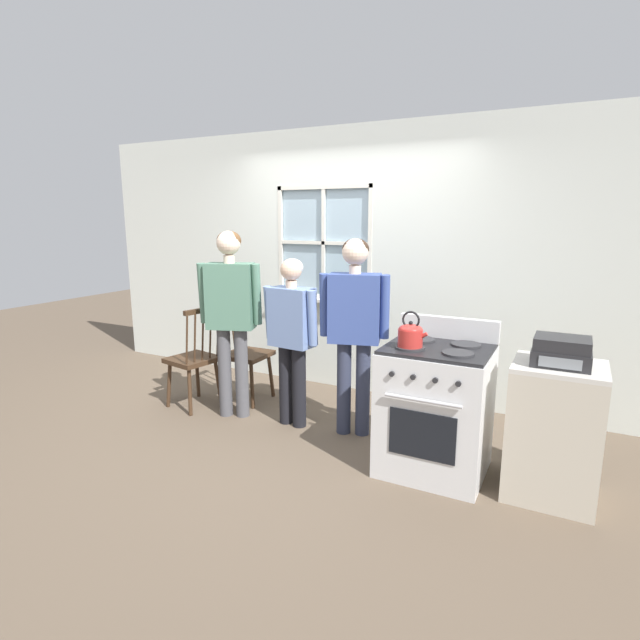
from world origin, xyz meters
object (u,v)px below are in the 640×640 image
Objects in this scene: person_elderly_left at (231,306)px; person_adult_right at (354,317)px; chair_near_wall at (246,355)px; person_teen_center at (292,328)px; potted_plant at (332,293)px; stove at (435,408)px; chair_by_window at (194,360)px; kettle at (411,334)px; side_counter at (554,431)px; stereo at (562,352)px.

person_elderly_left reaches higher than person_adult_right.
person_teen_center is at bearing -114.91° from chair_near_wall.
chair_near_wall is 1.10m from potted_plant.
person_elderly_left is 1.99m from stove.
chair_by_window is 2.38m from stove.
side_counter is at bearing 9.19° from kettle.
person_elderly_left is at bearing -167.32° from person_teen_center.
person_elderly_left is at bearing 175.29° from stove.
stove reaches higher than side_counter.
chair_by_window is 3.15m from side_counter.
person_teen_center is (0.73, -0.32, 0.41)m from chair_near_wall.
person_adult_right reaches higher than person_teen_center.
person_teen_center is 2.14m from side_counter.
kettle is at bearing -12.01° from person_teen_center.
side_counter is at bearing -22.63° from person_elderly_left.
person_teen_center is 1.35× the size of stove.
person_teen_center is at bearing 170.05° from stove.
chair_by_window is 3.19m from stereo.
potted_plant is at bearing 108.63° from person_adult_right.
kettle is (1.89, -0.69, 0.56)m from chair_near_wall.
person_teen_center is 1.63× the size of side_counter.
person_adult_right reaches higher than potted_plant.
chair_near_wall is 0.67× the size of person_teen_center.
person_adult_right is 5.82× the size of potted_plant.
side_counter is (2.09, -0.21, -0.42)m from person_teen_center.
person_teen_center is 5.95× the size of kettle.
kettle reaches higher than stereo.
potted_plant is at bearing 48.27° from person_elderly_left.
stereo is at bearing -0.97° from person_teen_center.
person_adult_right is at bearing 168.69° from stereo.
stereo is (2.22, -1.28, -0.04)m from potted_plant.
side_counter is (2.67, -0.14, -0.58)m from person_elderly_left.
kettle is (-0.16, -0.13, 0.55)m from stove.
chair_near_wall is 0.91× the size of stove.
person_teen_center is at bearing 171.45° from person_adult_right.
person_elderly_left reaches higher than person_teen_center.
chair_by_window is at bearing -171.37° from person_teen_center.
person_adult_right is 4.83× the size of stereo.
stereo is (0.77, -0.00, 0.51)m from stove.
stove is 4.39× the size of kettle.
person_teen_center reaches higher than side_counter.
person_adult_right reaches higher than stove.
person_elderly_left is 1.88× the size of side_counter.
stove is (2.05, -0.56, 0.01)m from chair_near_wall.
kettle is (1.16, -0.36, 0.15)m from person_teen_center.
person_teen_center is at bearing -82.95° from potted_plant.
chair_by_window is at bearing 158.53° from person_elderly_left.
stereo reaches higher than chair_by_window.
stove is 0.77m from side_counter.
chair_near_wall is 2.09m from kettle.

